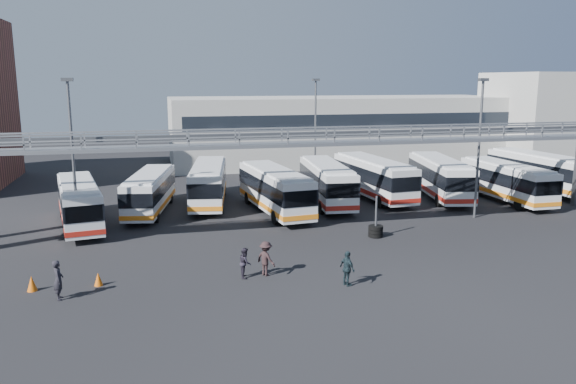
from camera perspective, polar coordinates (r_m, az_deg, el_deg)
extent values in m
plane|color=black|center=(32.84, 6.85, -6.63)|extent=(140.00, 140.00, 0.00)
cube|color=gray|center=(36.19, 4.32, 4.98)|extent=(50.00, 1.80, 0.22)
cube|color=gray|center=(35.30, 4.77, 6.36)|extent=(50.00, 0.10, 0.10)
cube|color=gray|center=(36.91, 3.93, 6.59)|extent=(50.00, 0.10, 0.10)
cube|color=#4C4F54|center=(39.98, 2.55, 5.88)|extent=(45.00, 0.50, 0.35)
cube|color=#9E9E99|center=(71.34, 5.35, 6.37)|extent=(42.00, 14.00, 8.00)
cube|color=#B2B2AD|center=(78.61, 25.25, 6.90)|extent=(14.00, 12.00, 11.00)
cylinder|color=#4C4F54|center=(37.89, -20.97, 2.87)|extent=(0.18, 0.18, 10.00)
cube|color=#4C4F54|center=(37.55, -21.52, 10.58)|extent=(0.70, 0.35, 0.22)
cylinder|color=#4C4F54|center=(43.25, 18.80, 3.97)|extent=(0.18, 0.18, 10.00)
cube|color=#4C4F54|center=(42.96, 19.24, 10.73)|extent=(0.70, 0.35, 0.22)
cylinder|color=#4C4F54|center=(53.64, 2.79, 5.87)|extent=(0.18, 0.18, 10.00)
cube|color=#4C4F54|center=(53.40, 2.84, 11.32)|extent=(0.70, 0.35, 0.22)
cube|color=silver|center=(41.61, -20.47, -0.99)|extent=(4.13, 10.65, 2.60)
cube|color=black|center=(41.55, -20.50, -0.57)|extent=(4.20, 10.72, 1.04)
cube|color=#B12015|center=(41.80, -20.38, -2.22)|extent=(4.19, 10.71, 0.33)
cube|color=silver|center=(41.36, -20.60, 0.87)|extent=(3.72, 9.59, 0.15)
cylinder|color=black|center=(38.61, -21.61, -3.90)|extent=(0.44, 0.98, 0.95)
cylinder|color=black|center=(38.72, -18.47, -3.64)|extent=(0.44, 0.98, 0.95)
cylinder|color=black|center=(45.09, -21.96, -1.82)|extent=(0.44, 0.98, 0.95)
cylinder|color=black|center=(45.18, -19.28, -1.61)|extent=(0.44, 0.98, 0.95)
cube|color=silver|center=(44.44, -13.86, 0.09)|extent=(4.16, 10.39, 2.54)
cube|color=black|center=(44.39, -13.88, 0.47)|extent=(4.23, 10.46, 1.01)
cube|color=orange|center=(44.62, -13.81, -1.04)|extent=(4.22, 10.45, 0.32)
cube|color=silver|center=(44.21, -13.94, 1.80)|extent=(3.74, 9.36, 0.15)
cylinder|color=black|center=(41.81, -16.00, -2.43)|extent=(0.44, 0.96, 0.92)
cylinder|color=black|center=(41.39, -13.21, -2.42)|extent=(0.44, 0.96, 0.92)
cylinder|color=black|center=(48.00, -14.28, -0.60)|extent=(0.44, 0.96, 0.92)
cylinder|color=black|center=(47.63, -11.84, -0.58)|extent=(0.44, 0.96, 0.92)
cube|color=silver|center=(46.47, -8.06, 0.96)|extent=(4.16, 11.22, 2.74)
cube|color=black|center=(46.42, -8.08, 1.36)|extent=(4.23, 11.29, 1.10)
cube|color=orange|center=(46.65, -8.03, -0.21)|extent=(4.22, 11.28, 0.35)
cube|color=silver|center=(46.24, -8.11, 2.73)|extent=(3.74, 10.10, 0.16)
cylinder|color=black|center=(43.39, -9.76, -1.61)|extent=(0.45, 1.03, 1.00)
cylinder|color=black|center=(43.24, -6.78, -1.56)|extent=(0.45, 1.03, 1.00)
cylinder|color=black|center=(50.23, -9.08, 0.17)|extent=(0.45, 1.03, 1.00)
cylinder|color=black|center=(50.11, -6.51, 0.22)|extent=(0.45, 1.03, 1.00)
cube|color=silver|center=(43.11, -1.36, 0.30)|extent=(3.73, 11.34, 2.78)
cube|color=black|center=(43.04, -1.37, 0.73)|extent=(3.80, 11.41, 1.11)
cube|color=orange|center=(43.30, -1.36, -0.98)|extent=(3.79, 11.40, 0.35)
cube|color=silver|center=(42.85, -1.37, 2.24)|extent=(3.36, 10.21, 0.16)
cylinder|color=black|center=(39.74, -1.29, -2.62)|extent=(0.41, 1.04, 1.01)
cylinder|color=black|center=(40.51, 1.79, -2.36)|extent=(0.41, 1.04, 1.01)
cylinder|color=black|center=(46.38, -4.10, -0.63)|extent=(0.41, 1.04, 1.01)
cylinder|color=black|center=(47.04, -1.42, -0.43)|extent=(0.41, 1.04, 1.01)
cube|color=silver|center=(46.33, 3.94, 1.04)|extent=(3.47, 11.25, 2.77)
cube|color=black|center=(46.27, 3.95, 1.44)|extent=(3.54, 11.31, 1.11)
cube|color=#B12015|center=(46.51, 3.93, -0.15)|extent=(3.53, 11.30, 0.35)
cube|color=silver|center=(46.09, 3.97, 2.83)|extent=(3.13, 10.12, 0.16)
cylinder|color=black|center=(42.96, 3.46, -1.58)|extent=(0.39, 1.03, 1.01)
cylinder|color=black|center=(43.49, 6.39, -1.48)|extent=(0.39, 1.03, 1.01)
cylinder|color=black|center=(49.76, 1.76, 0.21)|extent=(0.39, 1.03, 1.01)
cylinder|color=black|center=(50.22, 4.32, 0.29)|extent=(0.39, 1.03, 1.01)
cube|color=silver|center=(48.92, 8.66, 1.52)|extent=(3.44, 11.44, 2.82)
cube|color=black|center=(48.86, 8.67, 1.91)|extent=(3.50, 11.51, 1.13)
cube|color=#B12015|center=(49.09, 8.62, 0.37)|extent=(3.49, 11.50, 0.36)
cube|color=silver|center=(48.69, 8.71, 3.25)|extent=(3.10, 10.30, 0.16)
cylinder|color=black|center=(45.50, 9.33, -0.97)|extent=(0.39, 1.05, 1.03)
cylinder|color=black|center=(46.60, 11.87, -0.78)|extent=(0.39, 1.05, 1.03)
cylinder|color=black|center=(51.88, 5.68, 0.63)|extent=(0.39, 1.05, 1.03)
cylinder|color=black|center=(52.84, 7.99, 0.77)|extent=(0.39, 1.05, 1.03)
cube|color=silver|center=(50.35, 15.17, 1.52)|extent=(4.67, 11.50, 2.80)
cube|color=black|center=(50.29, 15.18, 1.89)|extent=(4.74, 11.57, 1.12)
cube|color=#B12015|center=(50.52, 15.11, 0.41)|extent=(4.73, 11.56, 0.36)
cube|color=silver|center=(50.13, 15.25, 3.19)|extent=(4.21, 10.35, 0.16)
cylinder|color=black|center=(46.89, 15.04, -0.85)|extent=(0.50, 1.06, 1.02)
cylinder|color=black|center=(47.63, 17.69, -0.82)|extent=(0.50, 1.06, 1.02)
cylinder|color=black|center=(53.64, 12.77, 0.75)|extent=(0.50, 1.06, 1.02)
cylinder|color=black|center=(54.29, 15.13, 0.76)|extent=(0.50, 1.06, 1.02)
cube|color=silver|center=(50.72, 21.28, 1.08)|extent=(2.41, 10.54, 2.63)
cube|color=black|center=(50.67, 21.30, 1.43)|extent=(2.47, 10.60, 1.05)
cube|color=orange|center=(50.88, 21.20, 0.05)|extent=(2.46, 10.59, 0.34)
cube|color=silver|center=(50.51, 21.39, 2.64)|extent=(2.17, 9.49, 0.15)
cylinder|color=black|center=(47.65, 22.40, -1.18)|extent=(0.29, 0.96, 0.96)
cylinder|color=black|center=(48.94, 24.45, -1.03)|extent=(0.29, 0.96, 0.96)
cylinder|color=black|center=(53.12, 18.17, 0.33)|extent=(0.29, 0.96, 0.96)
cylinder|color=black|center=(54.28, 20.10, 0.43)|extent=(0.29, 0.96, 0.96)
cube|color=silver|center=(56.36, 24.14, 1.97)|extent=(3.47, 11.58, 2.85)
cube|color=black|center=(56.31, 24.17, 2.31)|extent=(3.54, 11.65, 1.14)
cube|color=orange|center=(56.52, 24.06, 0.96)|extent=(3.53, 11.64, 0.36)
cube|color=silver|center=(56.16, 24.27, 3.49)|extent=(3.12, 10.43, 0.17)
cylinder|color=black|center=(53.17, 25.70, -0.18)|extent=(0.39, 1.06, 1.04)
cylinder|color=black|center=(58.55, 20.80, 1.17)|extent=(0.39, 1.06, 1.04)
cylinder|color=black|center=(60.04, 22.56, 1.28)|extent=(0.39, 1.06, 1.04)
imported|color=black|center=(28.46, -22.30, -8.26)|extent=(0.53, 0.74, 1.90)
imported|color=black|center=(29.34, -4.38, -7.16)|extent=(0.70, 0.84, 1.58)
imported|color=black|center=(29.51, -2.26, -6.77)|extent=(1.23, 1.36, 1.84)
imported|color=#1A292F|center=(28.22, 6.04, -7.74)|extent=(0.76, 1.13, 1.78)
cone|color=#D65B0B|center=(30.24, -24.58, -8.44)|extent=(0.63, 0.63, 0.76)
cone|color=#D65B0B|center=(29.80, -18.71, -8.37)|extent=(0.53, 0.53, 0.68)
cylinder|color=black|center=(37.20, 8.88, -4.32)|extent=(0.95, 0.95, 0.23)
cylinder|color=black|center=(37.13, 8.89, -3.95)|extent=(0.95, 0.95, 0.23)
cylinder|color=black|center=(37.07, 8.90, -3.58)|extent=(0.95, 0.95, 0.23)
cylinder|color=#4C4F54|center=(36.89, 8.94, -2.49)|extent=(0.14, 0.14, 2.72)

